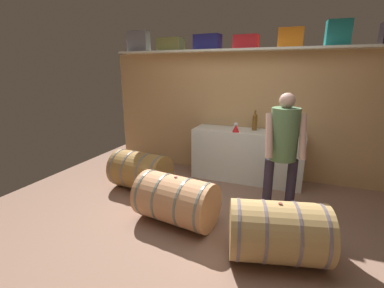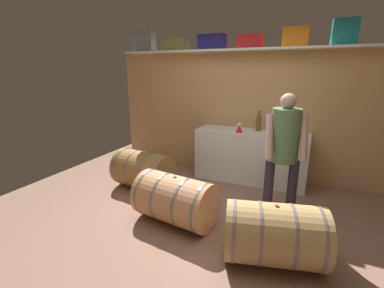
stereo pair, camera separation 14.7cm
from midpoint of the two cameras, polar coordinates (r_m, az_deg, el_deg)
The scene contains 17 objects.
ground_plane at distance 3.63m, azimuth 6.63°, elevation -14.26°, with size 6.10×7.28×0.02m, color #8D6956.
back_wall_panel at distance 4.70m, azimuth 12.81°, elevation 5.94°, with size 4.90×0.10×2.07m, color tan.
high_shelf_board at distance 4.50m, azimuth 13.23°, elevation 18.97°, with size 4.51×0.40×0.03m, color silver.
toolcase_grey at distance 5.27m, azimuth -9.28°, elevation 20.73°, with size 0.39×0.18×0.36m, color gray.
toolcase_olive at distance 4.94m, azimuth -2.58°, elevation 20.40°, with size 0.41×0.29×0.21m, color olive.
toolcase_navy at distance 4.69m, azimuth 5.23°, elevation 20.81°, with size 0.43×0.23×0.24m, color navy.
toolcase_red at distance 4.51m, azimuth 13.27°, elevation 20.47°, with size 0.37×0.22×0.20m, color red.
toolcase_orange at distance 4.43m, azimuth 22.12°, elevation 20.30°, with size 0.35×0.29×0.27m, color orange.
toolcase_teal at distance 4.44m, azimuth 30.61°, elevation 19.82°, with size 0.31×0.23×0.34m, color teal.
work_cabinet at distance 4.51m, azimuth 13.21°, elevation -2.55°, with size 1.77×0.52×0.84m, color white.
wine_bottle_amber at distance 4.43m, azimuth 14.95°, elevation 4.55°, with size 0.08×0.08×0.33m.
wine_glass at distance 4.39m, azimuth 11.01°, elevation 3.90°, with size 0.08×0.08×0.13m.
red_funnel at distance 4.26m, azimuth 10.98°, elevation 3.23°, with size 0.11×0.11×0.12m, color red.
wine_barrel_near at distance 2.78m, azimuth 18.66°, elevation -17.75°, with size 1.02×0.79×0.60m.
wine_barrel_far at distance 4.22m, azimuth -9.40°, elevation -5.49°, with size 0.91×0.66×0.59m.
wine_barrel_flank at distance 3.27m, azimuth -2.27°, elevation -11.72°, with size 1.01×0.70×0.59m.
winemaker_pouring at distance 3.32m, azimuth 20.28°, elevation -0.16°, with size 0.50×0.44×1.54m.
Camera 2 is at (0.99, -2.48, 1.79)m, focal length 25.04 mm.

